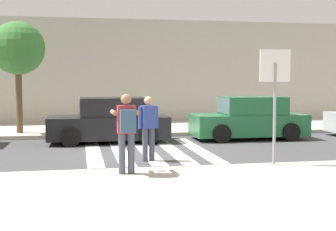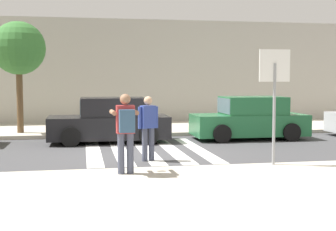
# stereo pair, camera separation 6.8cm
# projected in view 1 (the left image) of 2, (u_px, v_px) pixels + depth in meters

# --- Properties ---
(ground_plane) EXTENTS (120.00, 120.00, 0.00)m
(ground_plane) POSITION_uv_depth(u_px,v_px,m) (147.00, 152.00, 14.08)
(ground_plane) COLOR #424244
(sidewalk_near) EXTENTS (60.00, 6.00, 0.14)m
(sidewalk_near) POSITION_uv_depth(u_px,v_px,m) (198.00, 202.00, 8.00)
(sidewalk_near) COLOR beige
(sidewalk_near) RESTS_ON ground
(sidewalk_far) EXTENTS (60.00, 4.80, 0.14)m
(sidewalk_far) POSITION_uv_depth(u_px,v_px,m) (127.00, 129.00, 19.96)
(sidewalk_far) COLOR beige
(sidewalk_far) RESTS_ON ground
(building_facade_far) EXTENTS (56.00, 4.00, 5.02)m
(building_facade_far) POSITION_uv_depth(u_px,v_px,m) (119.00, 73.00, 24.08)
(building_facade_far) COLOR #ADA89E
(building_facade_far) RESTS_ON ground
(crosswalk_stripe_0) EXTENTS (0.44, 5.20, 0.01)m
(crosswalk_stripe_0) POSITION_uv_depth(u_px,v_px,m) (93.00, 152.00, 13.98)
(crosswalk_stripe_0) COLOR silver
(crosswalk_stripe_0) RESTS_ON ground
(crosswalk_stripe_1) EXTENTS (0.44, 5.20, 0.01)m
(crosswalk_stripe_1) POSITION_uv_depth(u_px,v_px,m) (120.00, 151.00, 14.13)
(crosswalk_stripe_1) COLOR silver
(crosswalk_stripe_1) RESTS_ON ground
(crosswalk_stripe_2) EXTENTS (0.44, 5.20, 0.01)m
(crosswalk_stripe_2) POSITION_uv_depth(u_px,v_px,m) (146.00, 151.00, 14.28)
(crosswalk_stripe_2) COLOR silver
(crosswalk_stripe_2) RESTS_ON ground
(crosswalk_stripe_3) EXTENTS (0.44, 5.20, 0.01)m
(crosswalk_stripe_3) POSITION_uv_depth(u_px,v_px,m) (172.00, 150.00, 14.43)
(crosswalk_stripe_3) COLOR silver
(crosswalk_stripe_3) RESTS_ON ground
(crosswalk_stripe_4) EXTENTS (0.44, 5.20, 0.01)m
(crosswalk_stripe_4) POSITION_uv_depth(u_px,v_px,m) (197.00, 149.00, 14.57)
(crosswalk_stripe_4) COLOR silver
(crosswalk_stripe_4) RESTS_ON ground
(stop_sign) EXTENTS (0.76, 0.08, 2.74)m
(stop_sign) POSITION_uv_depth(u_px,v_px,m) (275.00, 81.00, 11.06)
(stop_sign) COLOR gray
(stop_sign) RESTS_ON sidewalk_near
(photographer_with_backpack) EXTENTS (0.61, 0.86, 1.72)m
(photographer_with_backpack) POSITION_uv_depth(u_px,v_px,m) (126.00, 126.00, 9.99)
(photographer_with_backpack) COLOR #474C60
(photographer_with_backpack) RESTS_ON sidewalk_near
(pedestrian_crossing) EXTENTS (0.56, 0.34, 1.72)m
(pedestrian_crossing) POSITION_uv_depth(u_px,v_px,m) (148.00, 125.00, 12.43)
(pedestrian_crossing) COLOR #474C60
(pedestrian_crossing) RESTS_ON ground
(parked_car_black) EXTENTS (4.10, 1.92, 1.55)m
(parked_car_black) POSITION_uv_depth(u_px,v_px,m) (110.00, 122.00, 16.10)
(parked_car_black) COLOR black
(parked_car_black) RESTS_ON ground
(parked_car_green) EXTENTS (4.10, 1.92, 1.55)m
(parked_car_green) POSITION_uv_depth(u_px,v_px,m) (249.00, 119.00, 17.04)
(parked_car_green) COLOR #236B3D
(parked_car_green) RESTS_ON ground
(street_tree_west) EXTENTS (2.02, 2.02, 4.22)m
(street_tree_west) POSITION_uv_depth(u_px,v_px,m) (18.00, 49.00, 17.61)
(street_tree_west) COLOR brown
(street_tree_west) RESTS_ON sidewalk_far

